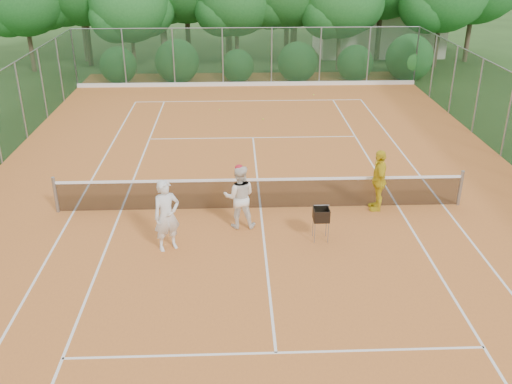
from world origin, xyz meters
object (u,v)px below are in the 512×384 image
player_white (167,216)px  ball_hopper (321,215)px  player_center_grp (239,196)px  player_yellow (379,180)px

player_white → ball_hopper: size_ratio=2.09×
player_white → player_center_grp: bearing=4.7°
ball_hopper → player_yellow: bearing=67.4°
player_white → player_center_grp: size_ratio=1.03×
player_center_grp → player_yellow: player_yellow is taller
player_white → player_yellow: 6.26m
player_center_grp → player_yellow: size_ratio=1.00×
player_white → player_yellow: size_ratio=1.03×
player_center_grp → ball_hopper: size_ratio=2.02×
ball_hopper → player_center_grp: bearing=-177.0°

